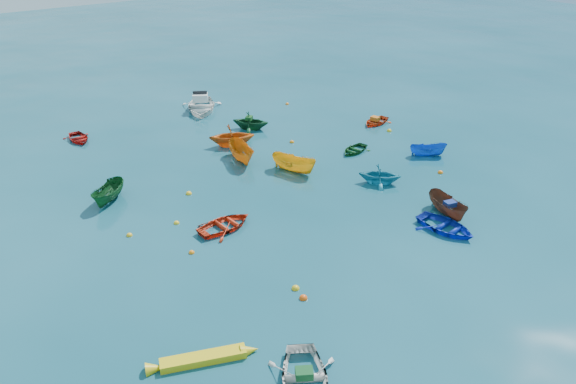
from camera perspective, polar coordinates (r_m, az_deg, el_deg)
ground at (r=29.07m, az=5.90°, el=-4.34°), size 160.00×160.00×0.00m
sampan_brown_mid at (r=31.95m, az=15.81°, el=-2.20°), size 1.85×3.19×1.16m
dinghy_blue_se at (r=30.43m, az=15.66°, el=-3.76°), size 2.63×3.43×0.66m
sampan_yellow_mid at (r=35.64m, az=0.60°, el=2.11°), size 2.27×3.38×1.22m
dinghy_green_e at (r=38.80m, az=6.73°, el=4.09°), size 2.74×2.26×0.49m
dinghy_cyan_se at (r=34.60m, az=9.25°, el=0.91°), size 3.31×3.32×1.33m
dinghy_red_nw at (r=29.66m, az=-6.38°, el=-3.67°), size 3.16×2.35×0.63m
sampan_orange_n at (r=37.30m, az=-4.69°, el=3.21°), size 2.08×3.56×1.29m
dinghy_green_n at (r=42.64m, az=-3.81°, el=6.41°), size 3.55×3.59×1.43m
dinghy_red_ne at (r=44.18m, az=8.88°, el=6.90°), size 2.92×2.36×0.54m
sampan_blue_far at (r=39.09m, az=13.98°, el=3.62°), size 2.56×2.20×0.96m
dinghy_red_far at (r=43.11m, az=-20.47°, el=4.93°), size 1.98×2.69×0.54m
dinghy_orange_far at (r=39.72m, az=-5.69°, el=4.72°), size 4.02×3.82×1.66m
sampan_green_far at (r=33.67m, az=-17.63°, el=-0.88°), size 2.95×2.77×1.14m
kayak_yellow at (r=22.05m, az=-8.57°, el=-16.64°), size 3.84×1.95×0.39m
motorboat_white at (r=47.00m, az=-8.80°, el=8.16°), size 5.28×5.74×1.57m
tarp_green_a at (r=20.68m, az=1.66°, el=-17.93°), size 0.78×0.73×0.30m
tarp_blue_a at (r=31.51m, az=16.13°, el=-1.17°), size 0.69×0.59×0.29m
tarp_green_b at (r=42.37m, az=-3.98°, el=7.50°), size 0.72×0.71×0.28m
tarp_orange_b at (r=43.96m, az=8.85°, el=7.38°), size 0.60×0.72×0.31m
buoy_or_a at (r=24.63m, az=1.56°, el=-10.77°), size 0.37×0.37×0.37m
buoy_ye_a at (r=25.17m, az=0.77°, el=-9.81°), size 0.36×0.36×0.36m
buoy_or_b at (r=36.72m, az=15.21°, el=1.88°), size 0.34×0.34×0.34m
buoy_ye_b at (r=29.96m, az=-15.81°, el=-4.30°), size 0.31×0.31×0.31m
buoy_or_c at (r=27.90m, az=-9.76°, el=-6.12°), size 0.29×0.29×0.29m
buoy_ye_c at (r=33.37m, az=-10.04°, el=-0.20°), size 0.35×0.35×0.35m
buoy_or_d at (r=40.06m, az=0.39°, el=5.06°), size 0.33×0.33×0.33m
buoy_ye_d at (r=30.48m, az=-11.26°, el=-3.15°), size 0.30×0.30×0.30m
buoy_or_e at (r=48.01m, az=-0.09°, el=8.90°), size 0.30×0.30×0.30m
buoy_ye_e at (r=42.79m, az=10.24°, el=6.10°), size 0.37×0.37×0.37m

